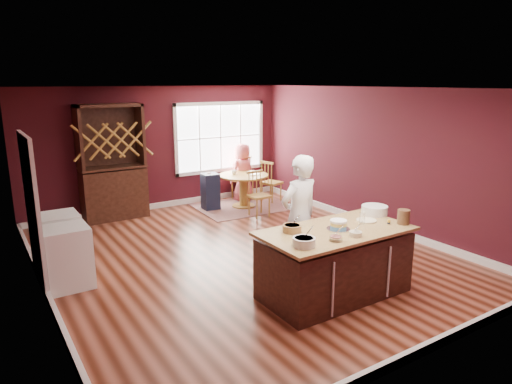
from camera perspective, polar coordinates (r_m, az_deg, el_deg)
room_shell at (r=7.26m, az=-1.91°, el=2.13°), size 7.00×7.00×7.00m
window at (r=10.95m, az=-4.49°, el=6.84°), size 2.36×0.10×1.66m
doorway at (r=6.97m, az=-26.10°, el=-2.52°), size 0.08×1.26×2.13m
kitchen_island at (r=6.23m, az=9.78°, el=-8.85°), size 2.02×1.06×0.92m
dining_table at (r=10.33m, az=-1.58°, el=1.02°), size 1.12×1.12×0.75m
baker at (r=6.61m, az=5.41°, el=-3.09°), size 0.70×0.49×1.81m
layer_cake at (r=6.05m, az=10.26°, el=-4.06°), size 0.31×0.31×0.13m
bowl_blue at (r=5.40m, az=6.01°, el=-6.23°), size 0.27×0.27×0.11m
bowl_yellow at (r=5.89m, az=4.54°, el=-4.55°), size 0.25×0.25×0.09m
bowl_pink at (r=5.64m, az=9.95°, el=-5.75°), size 0.16×0.16×0.06m
bowl_olive at (r=5.85m, az=12.34°, el=-5.13°), size 0.16×0.16×0.06m
drinking_glass at (r=6.33m, az=13.13°, el=-3.23°), size 0.08×0.08×0.16m
dinner_plate at (r=6.50m, az=13.64°, el=-3.47°), size 0.28×0.28×0.02m
white_tub at (r=6.84m, az=14.60°, el=-2.19°), size 0.37×0.37×0.13m
stoneware_crock at (r=6.48m, az=17.97°, el=-2.98°), size 0.17×0.17×0.20m
toy_figurine at (r=6.43m, az=16.27°, el=-3.58°), size 0.04×0.04×0.07m
rug at (r=10.45m, az=-1.56°, el=-1.81°), size 2.15×1.71×0.01m
chair_east at (r=10.82m, az=1.95°, el=1.42°), size 0.50×0.51×1.00m
chair_south at (r=9.61m, az=0.40°, el=-0.25°), size 0.41×0.39×0.97m
chair_north at (r=11.10m, az=-1.89°, el=1.85°), size 0.60×0.60×1.04m
seated_woman at (r=10.90m, az=-1.66°, el=2.50°), size 0.76×0.59×1.37m
high_chair at (r=10.20m, az=-5.73°, el=0.16°), size 0.37×0.37×0.85m
toddler at (r=10.22m, az=-6.21°, el=2.38°), size 0.18×0.14×0.26m
table_plate at (r=10.28m, az=-0.21°, el=2.23°), size 0.22×0.22×0.02m
table_cup at (r=10.33m, az=-2.76°, el=2.50°), size 0.14×0.14×0.09m
hutch at (r=9.79m, az=-17.55°, el=3.54°), size 1.29×0.54×2.36m
washer at (r=6.89m, az=-22.51°, el=-7.53°), size 0.60×0.58×0.87m
dryer at (r=7.48m, az=-23.43°, el=-5.87°), size 0.61×0.59×0.89m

